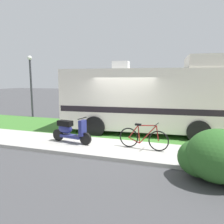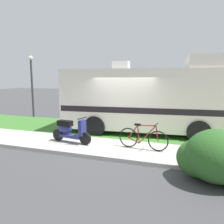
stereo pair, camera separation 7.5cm
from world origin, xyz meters
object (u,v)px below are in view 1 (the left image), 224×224
object	(u,v)px
motorhome_rv	(147,98)
street_lamp_post	(31,80)
scooter	(70,130)
pickup_truck_near	(127,101)
bicycle	(143,138)

from	to	relation	value
motorhome_rv	street_lamp_post	size ratio (longest dim) A/B	1.87
motorhome_rv	scooter	xyz separation A→B (m)	(-2.33, -2.76, -1.02)
pickup_truck_near	street_lamp_post	size ratio (longest dim) A/B	1.34
pickup_truck_near	motorhome_rv	bearing A→B (deg)	-64.70
bicycle	street_lamp_post	xyz separation A→B (m)	(-8.10, 4.68, 1.88)
motorhome_rv	street_lamp_post	xyz separation A→B (m)	(-7.73, 2.01, 0.78)
motorhome_rv	pickup_truck_near	size ratio (longest dim) A/B	1.40
scooter	bicycle	bearing A→B (deg)	1.90
bicycle	pickup_truck_near	size ratio (longest dim) A/B	0.33
bicycle	pickup_truck_near	distance (m)	7.33
motorhome_rv	street_lamp_post	distance (m)	8.02
street_lamp_post	pickup_truck_near	bearing A→B (deg)	21.37
motorhome_rv	scooter	size ratio (longest dim) A/B	4.32
scooter	pickup_truck_near	world-z (taller)	pickup_truck_near
scooter	motorhome_rv	bearing A→B (deg)	49.84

